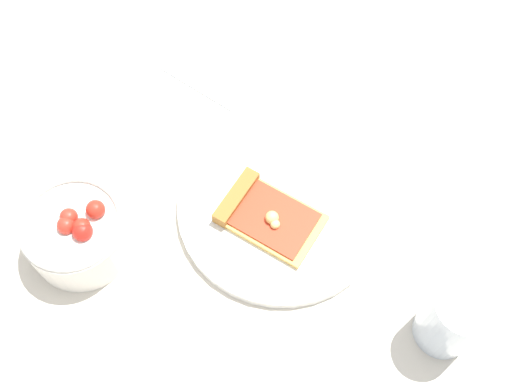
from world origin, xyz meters
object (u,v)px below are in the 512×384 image
(soda_glass, at_px, (452,320))
(paper_napkin, at_px, (232,59))
(plate, at_px, (283,205))
(salad_bowl, at_px, (77,233))
(pizza_slice_main, at_px, (263,214))

(soda_glass, bearing_deg, paper_napkin, 161.70)
(plate, distance_m, paper_napkin, 0.26)
(plate, height_order, salad_bowl, salad_bowl)
(pizza_slice_main, distance_m, paper_napkin, 0.27)
(pizza_slice_main, relative_size, paper_napkin, 0.87)
(salad_bowl, relative_size, paper_napkin, 0.82)
(pizza_slice_main, relative_size, soda_glass, 1.28)
(paper_napkin, bearing_deg, soda_glass, -18.30)
(plate, height_order, paper_napkin, plate)
(pizza_slice_main, bearing_deg, salad_bowl, -131.74)
(plate, relative_size, soda_glass, 2.56)
(soda_glass, bearing_deg, pizza_slice_main, -174.89)
(soda_glass, relative_size, paper_napkin, 0.68)
(soda_glass, distance_m, paper_napkin, 0.49)
(plate, xyz_separation_m, soda_glass, (0.25, -0.01, 0.04))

